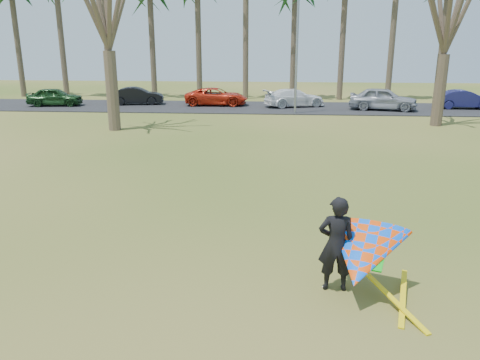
# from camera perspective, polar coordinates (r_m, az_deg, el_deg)

# --- Properties ---
(ground) EXTENTS (100.00, 100.00, 0.00)m
(ground) POSITION_cam_1_polar(r_m,az_deg,el_deg) (10.76, -0.92, -8.62)
(ground) COLOR #2A5011
(ground) RESTS_ON ground
(parking_strip) EXTENTS (46.00, 7.00, 0.06)m
(parking_strip) POSITION_cam_1_polar(r_m,az_deg,el_deg) (35.01, 3.25, 8.82)
(parking_strip) COLOR black
(parking_strip) RESTS_ON ground
(bare_tree_right) EXTENTS (6.27, 6.27, 9.21)m
(bare_tree_right) POSITION_cam_1_polar(r_m,az_deg,el_deg) (29.21, 24.20, 18.90)
(bare_tree_right) COLOR #47382A
(bare_tree_right) RESTS_ON ground
(streetlight) EXTENTS (2.28, 0.18, 8.00)m
(streetlight) POSITION_cam_1_polar(r_m,az_deg,el_deg) (31.73, 7.26, 15.99)
(streetlight) COLOR gray
(streetlight) RESTS_ON ground
(car_0) EXTENTS (4.15, 2.16, 1.35)m
(car_0) POSITION_cam_1_polar(r_m,az_deg,el_deg) (38.21, -21.63, 9.42)
(car_0) COLOR #173B18
(car_0) RESTS_ON parking_strip
(car_1) EXTENTS (4.17, 2.08, 1.31)m
(car_1) POSITION_cam_1_polar(r_m,az_deg,el_deg) (37.31, -12.43, 9.99)
(car_1) COLOR black
(car_1) RESTS_ON parking_strip
(car_2) EXTENTS (4.73, 2.25, 1.31)m
(car_2) POSITION_cam_1_polar(r_m,az_deg,el_deg) (35.98, -2.90, 10.12)
(car_2) COLOR red
(car_2) RESTS_ON parking_strip
(car_3) EXTENTS (4.85, 3.34, 1.30)m
(car_3) POSITION_cam_1_polar(r_m,az_deg,el_deg) (35.33, 6.64, 9.92)
(car_3) COLOR white
(car_3) RESTS_ON parking_strip
(car_4) EXTENTS (4.91, 2.77, 1.57)m
(car_4) POSITION_cam_1_polar(r_m,az_deg,el_deg) (34.80, 17.04, 9.46)
(car_4) COLOR #93969F
(car_4) RESTS_ON parking_strip
(car_5) EXTENTS (4.06, 1.54, 1.32)m
(car_5) POSITION_cam_1_polar(r_m,az_deg,el_deg) (37.63, 25.66, 8.85)
(car_5) COLOR navy
(car_5) RESTS_ON parking_strip
(kite_flyer) EXTENTS (2.13, 2.39, 2.02)m
(kite_flyer) POSITION_cam_1_polar(r_m,az_deg,el_deg) (8.89, 14.29, -8.64)
(kite_flyer) COLOR black
(kite_flyer) RESTS_ON ground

